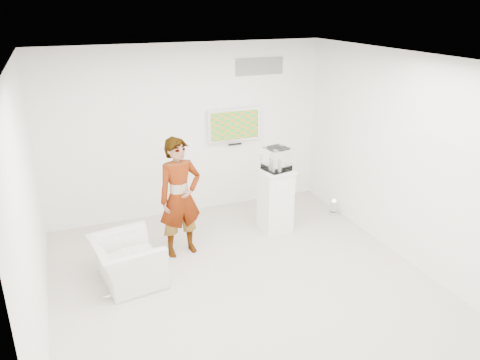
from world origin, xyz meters
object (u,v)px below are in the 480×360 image
Objects in this scene: tv at (234,125)px; person at (180,197)px; floor_uplight at (334,207)px; pedestal at (275,200)px; armchair at (127,261)px.

tv is 2.08m from person.
tv is 3.56× the size of floor_uplight.
pedestal is (0.26, -1.22, -1.02)m from tv.
pedestal is at bearing -77.91° from tv.
tv is at bearing 36.15° from person.
person is 3.02m from floor_uplight.
person is 1.20m from armchair.
person is (-1.40, -1.41, -0.64)m from tv.
armchair is (-2.30, -1.92, -1.23)m from tv.
floor_uplight is at bearing 6.35° from pedestal.
armchair is 3.90m from floor_uplight.
armchair is 0.91× the size of pedestal.
tv reaches higher than pedestal.
floor_uplight is at bearing -2.75° from person.
person is at bearing -68.37° from armchair.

